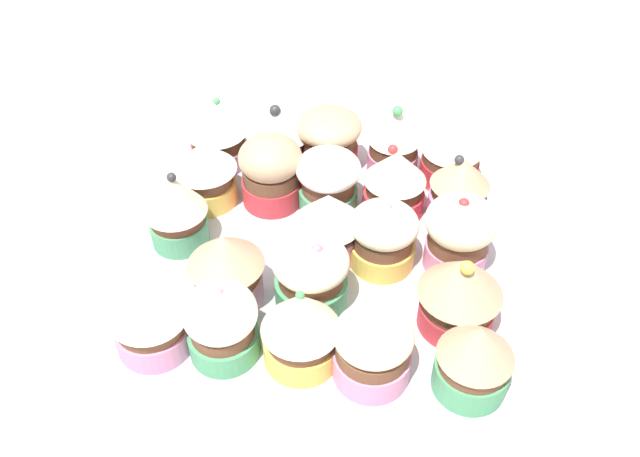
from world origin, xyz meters
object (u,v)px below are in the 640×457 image
(baking_tray, at_px, (320,257))
(cupcake_14, at_px, (395,182))
(cupcake_19, at_px, (459,236))
(cupcake_20, at_px, (460,291))
(cupcake_11, at_px, (313,275))
(cupcake_6, at_px, (226,267))
(cupcake_7, at_px, (221,323))
(cupcake_10, at_px, (328,227))
(cupcake_17, at_px, (452,151))
(cupcake_1, at_px, (205,172))
(cupcake_12, at_px, (300,327))
(cupcake_13, at_px, (394,139))
(cupcake_9, at_px, (330,181))
(cupcake_3, at_px, (149,315))
(cupcake_0, at_px, (217,132))
(cupcake_21, at_px, (475,358))
(cupcake_5, at_px, (271,171))
(cupcake_18, at_px, (459,189))
(cupcake_15, at_px, (383,236))
(cupcake_4, at_px, (279,134))
(cupcake_16, at_px, (373,348))
(cupcake_8, at_px, (329,139))
(cupcake_2, at_px, (175,209))

(baking_tray, xyz_separation_m, cupcake_14, (-0.07, 0.06, 0.04))
(cupcake_19, distance_m, cupcake_20, 0.07)
(cupcake_11, bearing_deg, cupcake_6, -87.27)
(cupcake_6, relative_size, cupcake_14, 0.98)
(cupcake_7, xyz_separation_m, cupcake_14, (-0.19, 0.12, 0.00))
(cupcake_10, xyz_separation_m, cupcake_19, (0.00, 0.11, 0.00))
(cupcake_17, bearing_deg, cupcake_1, -75.27)
(cupcake_12, height_order, cupcake_13, cupcake_13)
(cupcake_14, bearing_deg, cupcake_9, -86.98)
(cupcake_3, xyz_separation_m, cupcake_12, (-0.00, 0.12, 0.00))
(cupcake_3, xyz_separation_m, cupcake_13, (-0.25, 0.18, 0.00))
(cupcake_0, bearing_deg, cupcake_9, 64.42)
(cupcake_14, height_order, cupcake_20, cupcake_20)
(cupcake_13, bearing_deg, cupcake_21, 15.05)
(cupcake_7, bearing_deg, cupcake_17, 143.60)
(cupcake_3, relative_size, cupcake_14, 0.98)
(cupcake_5, bearing_deg, cupcake_3, -18.23)
(cupcake_12, height_order, cupcake_18, cupcake_12)
(cupcake_6, height_order, cupcake_15, cupcake_6)
(baking_tray, height_order, cupcake_13, cupcake_13)
(cupcake_21, bearing_deg, cupcake_6, -107.99)
(cupcake_1, bearing_deg, cupcake_5, 95.60)
(baking_tray, height_order, cupcake_1, cupcake_1)
(cupcake_15, distance_m, cupcake_20, 0.09)
(cupcake_9, distance_m, cupcake_18, 0.12)
(cupcake_0, distance_m, cupcake_17, 0.24)
(cupcake_21, bearing_deg, cupcake_7, -92.83)
(cupcake_12, bearing_deg, cupcake_1, -146.42)
(cupcake_3, height_order, cupcake_4, cupcake_4)
(cupcake_6, bearing_deg, cupcake_9, 150.75)
(cupcake_21, bearing_deg, cupcake_5, -136.61)
(cupcake_0, height_order, cupcake_9, cupcake_0)
(cupcake_0, relative_size, cupcake_7, 1.08)
(cupcake_1, relative_size, cupcake_16, 1.07)
(cupcake_10, distance_m, cupcake_19, 0.11)
(cupcake_3, relative_size, cupcake_21, 1.05)
(baking_tray, relative_size, cupcake_21, 5.04)
(cupcake_6, height_order, cupcake_8, cupcake_6)
(cupcake_18, height_order, cupcake_19, cupcake_19)
(cupcake_2, relative_size, cupcake_15, 1.23)
(cupcake_5, distance_m, cupcake_18, 0.18)
(cupcake_13, height_order, cupcake_20, cupcake_13)
(cupcake_10, bearing_deg, cupcake_5, -138.44)
(cupcake_7, xyz_separation_m, cupcake_10, (-0.12, 0.07, 0.00))
(cupcake_7, distance_m, cupcake_21, 0.19)
(cupcake_4, distance_m, cupcake_17, 0.18)
(cupcake_12, bearing_deg, cupcake_18, 145.79)
(baking_tray, bearing_deg, cupcake_19, 88.17)
(cupcake_7, distance_m, cupcake_19, 0.22)
(cupcake_4, height_order, cupcake_9, cupcake_4)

